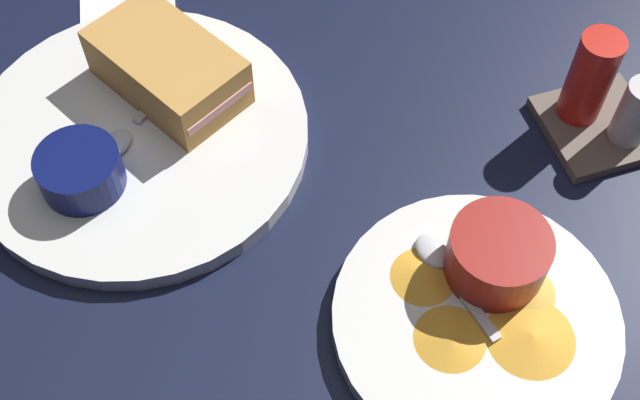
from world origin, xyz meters
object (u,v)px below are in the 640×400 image
spoon_by_gravy_ramekin (442,265)px  ramekin_dark_sauce (80,170)px  condiment_caddy (603,102)px  sandwich_half_near (168,67)px  plate_sandwich_main (140,136)px  plate_chips_companion (476,320)px  ramekin_light_gravy (498,254)px  spoon_by_dark_ramekin (125,133)px

spoon_by_gravy_ramekin → ramekin_dark_sauce: bearing=-123.4°
spoon_by_gravy_ramekin → condiment_caddy: (-9.39, 18.10, 1.44)cm
sandwich_half_near → ramekin_dark_sauce: 11.77cm
plate_sandwich_main → plate_chips_companion: same height
ramekin_light_gravy → condiment_caddy: size_ratio=0.78×
sandwich_half_near → spoon_by_gravy_ramekin: 28.34cm
ramekin_dark_sauce → condiment_caddy: bearing=81.2°
ramekin_dark_sauce → plate_chips_companion: 32.46cm
sandwich_half_near → ramekin_dark_sauce: bearing=-48.5°
sandwich_half_near → spoon_by_dark_ramekin: sandwich_half_near is taller
spoon_by_dark_ramekin → ramekin_light_gravy: ramekin_light_gravy is taller
condiment_caddy → plate_sandwich_main: bearing=-105.7°
plate_sandwich_main → sandwich_half_near: (-3.91, 3.72, 3.20)cm
plate_sandwich_main → sandwich_half_near: bearing=136.4°
ramekin_light_gravy → ramekin_dark_sauce: bearing=-122.0°
spoon_by_dark_ramekin → plate_chips_companion: size_ratio=0.39×
spoon_by_dark_ramekin → ramekin_dark_sauce: bearing=-47.8°
plate_sandwich_main → sandwich_half_near: 6.27cm
condiment_caddy → spoon_by_dark_ramekin: bearing=-104.9°
spoon_by_dark_ramekin → plate_chips_companion: spoon_by_dark_ramekin is taller
sandwich_half_near → ramekin_light_gravy: bearing=37.0°
sandwich_half_near → ramekin_light_gravy: (25.08, 18.91, -0.10)cm
spoon_by_dark_ramekin → plate_sandwich_main: bearing=103.6°
ramekin_dark_sauce → plate_sandwich_main: bearing=127.4°
spoon_by_dark_ramekin → spoon_by_gravy_ramekin: size_ratio=0.83×
spoon_by_dark_ramekin → plate_chips_companion: bearing=41.2°
ramekin_dark_sauce → sandwich_half_near: bearing=131.5°
sandwich_half_near → spoon_by_dark_ramekin: size_ratio=1.81×
plate_sandwich_main → ramekin_light_gravy: ramekin_light_gravy is taller
ramekin_dark_sauce → spoon_by_gravy_ramekin: ramekin_dark_sauce is taller
plate_sandwich_main → ramekin_dark_sauce: 6.90cm
plate_chips_companion → sandwich_half_near: bearing=-150.0°
plate_chips_companion → spoon_by_gravy_ramekin: bearing=-168.4°
spoon_by_dark_ramekin → ramekin_light_gravy: (20.91, 23.71, 1.94)cm
ramekin_light_gravy → spoon_by_gravy_ramekin: bearing=-110.7°
ramekin_dark_sauce → spoon_by_dark_ramekin: 5.59cm
plate_sandwich_main → ramekin_dark_sauce: (3.88, -5.08, 2.59)cm
ramekin_dark_sauce → spoon_by_gravy_ramekin: (15.94, 24.15, -1.43)cm
plate_chips_companion → ramekin_light_gravy: 5.15cm
plate_sandwich_main → spoon_by_dark_ramekin: (0.26, -1.07, 1.16)cm
ramekin_dark_sauce → ramekin_light_gravy: (17.29, 27.71, 0.51)cm
ramekin_dark_sauce → spoon_by_gravy_ramekin: bearing=56.6°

